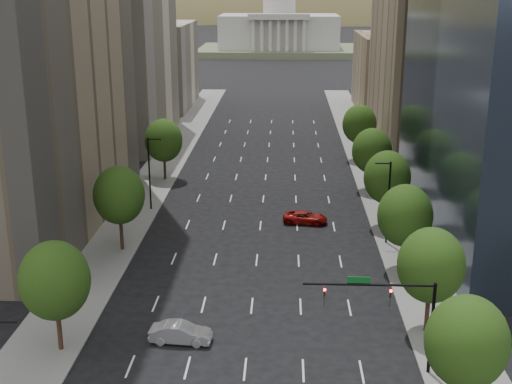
# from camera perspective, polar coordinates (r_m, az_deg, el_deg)

# --- Properties ---
(sidewalk_left) EXTENTS (6.00, 200.00, 0.15)m
(sidewalk_left) POSITION_cam_1_polar(r_m,az_deg,el_deg) (79.57, -10.86, -2.57)
(sidewalk_left) COLOR slate
(sidewalk_left) RESTS_ON ground
(sidewalk_right) EXTENTS (6.00, 200.00, 0.15)m
(sidewalk_right) POSITION_cam_1_polar(r_m,az_deg,el_deg) (78.54, 11.76, -2.89)
(sidewalk_right) COLOR slate
(sidewalk_right) RESTS_ON ground
(midrise_cream_left) EXTENTS (14.00, 30.00, 35.00)m
(midrise_cream_left) POSITION_cam_1_polar(r_m,az_deg,el_deg) (119.38, -11.19, 12.55)
(midrise_cream_left) COLOR beige
(midrise_cream_left) RESTS_ON ground
(filler_left) EXTENTS (14.00, 26.00, 18.00)m
(filler_left) POSITION_cam_1_polar(r_m,az_deg,el_deg) (152.35, -8.13, 10.44)
(filler_left) COLOR beige
(filler_left) RESTS_ON ground
(parking_tan_right) EXTENTS (14.00, 30.00, 30.00)m
(parking_tan_right) POSITION_cam_1_polar(r_m,az_deg,el_deg) (115.56, 13.88, 10.99)
(parking_tan_right) COLOR #8C7759
(parking_tan_right) RESTS_ON ground
(filler_right) EXTENTS (14.00, 26.00, 16.00)m
(filler_right) POSITION_cam_1_polar(r_m,az_deg,el_deg) (148.66, 11.27, 9.73)
(filler_right) COLOR #8C7759
(filler_right) RESTS_ON ground
(tree_right_0) EXTENTS (5.20, 5.20, 8.39)m
(tree_right_0) POSITION_cam_1_polar(r_m,az_deg,el_deg) (44.81, 17.23, -11.90)
(tree_right_0) COLOR #382316
(tree_right_0) RESTS_ON ground
(tree_right_1) EXTENTS (5.20, 5.20, 8.75)m
(tree_right_1) POSITION_cam_1_polar(r_m,az_deg,el_deg) (54.27, 14.44, -5.96)
(tree_right_1) COLOR #382316
(tree_right_1) RESTS_ON ground
(tree_right_2) EXTENTS (5.20, 5.20, 8.61)m
(tree_right_2) POSITION_cam_1_polar(r_m,az_deg,el_deg) (65.31, 12.36, -1.94)
(tree_right_2) COLOR #382316
(tree_right_2) RESTS_ON ground
(tree_right_3) EXTENTS (5.20, 5.20, 8.89)m
(tree_right_3) POSITION_cam_1_polar(r_m,az_deg,el_deg) (76.53, 10.92, 1.21)
(tree_right_3) COLOR #382316
(tree_right_3) RESTS_ON ground
(tree_right_4) EXTENTS (5.20, 5.20, 8.46)m
(tree_right_4) POSITION_cam_1_polar(r_m,az_deg,el_deg) (90.05, 9.67, 3.41)
(tree_right_4) COLOR #382316
(tree_right_4) RESTS_ON ground
(tree_right_5) EXTENTS (5.20, 5.20, 8.75)m
(tree_right_5) POSITION_cam_1_polar(r_m,az_deg,el_deg) (105.49, 8.65, 5.64)
(tree_right_5) COLOR #382316
(tree_right_5) RESTS_ON ground
(tree_left_0) EXTENTS (5.20, 5.20, 8.75)m
(tree_left_0) POSITION_cam_1_polar(r_m,az_deg,el_deg) (52.14, -16.49, -7.12)
(tree_left_0) COLOR #382316
(tree_left_0) RESTS_ON ground
(tree_left_1) EXTENTS (5.20, 5.20, 8.97)m
(tree_left_1) POSITION_cam_1_polar(r_m,az_deg,el_deg) (70.00, -11.39, -0.27)
(tree_left_1) COLOR #382316
(tree_left_1) RESTS_ON ground
(tree_left_2) EXTENTS (5.20, 5.20, 8.68)m
(tree_left_2) POSITION_cam_1_polar(r_m,az_deg,el_deg) (94.64, -7.74, 4.30)
(tree_left_2) COLOR #382316
(tree_left_2) RESTS_ON ground
(streetlight_rn) EXTENTS (1.70, 0.20, 9.00)m
(streetlight_rn) POSITION_cam_1_polar(r_m,az_deg,el_deg) (72.01, 10.98, -0.68)
(streetlight_rn) COLOR black
(streetlight_rn) RESTS_ON ground
(streetlight_ln) EXTENTS (1.70, 0.20, 9.00)m
(streetlight_ln) POSITION_cam_1_polar(r_m,az_deg,el_deg) (82.36, -8.88, 1.70)
(streetlight_ln) COLOR black
(streetlight_ln) RESTS_ON ground
(traffic_signal) EXTENTS (9.12, 0.40, 7.38)m
(traffic_signal) POSITION_cam_1_polar(r_m,az_deg,el_deg) (48.51, 11.73, -9.40)
(traffic_signal) COLOR black
(traffic_signal) RESTS_ON ground
(capitol) EXTENTS (60.00, 40.00, 35.20)m
(capitol) POSITION_cam_1_polar(r_m,az_deg,el_deg) (263.12, 1.94, 13.31)
(capitol) COLOR #596647
(capitol) RESTS_ON ground
(foothills) EXTENTS (720.00, 413.00, 263.00)m
(foothills) POSITION_cam_1_polar(r_m,az_deg,el_deg) (616.38, 5.54, 11.18)
(foothills) COLOR brown
(foothills) RESTS_ON ground
(car_silver) EXTENTS (4.88, 1.98, 1.57)m
(car_silver) POSITION_cam_1_polar(r_m,az_deg,el_deg) (53.68, -6.32, -11.64)
(car_silver) COLOR #A0A0A5
(car_silver) RESTS_ON ground
(car_red_far) EXTENTS (5.28, 2.88, 1.41)m
(car_red_far) POSITION_cam_1_polar(r_m,az_deg,el_deg) (78.30, 4.14, -2.13)
(car_red_far) COLOR maroon
(car_red_far) RESTS_ON ground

